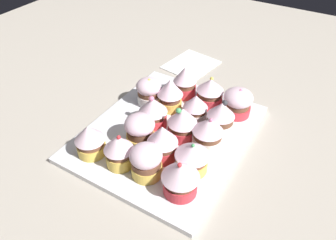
{
  "coord_description": "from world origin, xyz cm",
  "views": [
    {
      "loc": [
        -44.66,
        -26.76,
        47.49
      ],
      "look_at": [
        0.0,
        0.0,
        4.2
      ],
      "focal_mm": 34.35,
      "sensor_mm": 36.0,
      "label": 1
    }
  ],
  "objects_px": {
    "cupcake_2": "(207,134)",
    "cupcake_11": "(140,130)",
    "cupcake_0": "(180,177)",
    "cupcake_5": "(146,161)",
    "cupcake_16": "(149,91)",
    "cupcake_9": "(210,92)",
    "cupcake_4": "(238,102)",
    "cupcake_13": "(170,93)",
    "cupcake_15": "(90,140)",
    "napkin": "(191,64)",
    "baking_tray": "(168,133)",
    "cupcake_12": "(154,111)",
    "cupcake_6": "(162,142)",
    "cupcake_10": "(119,150)",
    "cupcake_14": "(185,81)",
    "cupcake_7": "(182,123)",
    "cupcake_1": "(192,156)",
    "cupcake_3": "(221,117)",
    "cupcake_8": "(195,108)"
  },
  "relations": [
    {
      "from": "cupcake_10",
      "to": "napkin",
      "type": "xyz_separation_m",
      "value": [
        0.42,
        0.07,
        -0.05
      ]
    },
    {
      "from": "cupcake_12",
      "to": "cupcake_11",
      "type": "bearing_deg",
      "value": -172.2
    },
    {
      "from": "baking_tray",
      "to": "cupcake_7",
      "type": "relative_size",
      "value": 4.94
    },
    {
      "from": "cupcake_7",
      "to": "cupcake_9",
      "type": "height_order",
      "value": "cupcake_7"
    },
    {
      "from": "cupcake_7",
      "to": "cupcake_8",
      "type": "bearing_deg",
      "value": 2.47
    },
    {
      "from": "cupcake_6",
      "to": "cupcake_16",
      "type": "distance_m",
      "value": 0.18
    },
    {
      "from": "cupcake_6",
      "to": "cupcake_15",
      "type": "bearing_deg",
      "value": 115.93
    },
    {
      "from": "cupcake_3",
      "to": "cupcake_13",
      "type": "relative_size",
      "value": 1.0
    },
    {
      "from": "cupcake_2",
      "to": "baking_tray",
      "type": "bearing_deg",
      "value": 87.85
    },
    {
      "from": "baking_tray",
      "to": "cupcake_14",
      "type": "relative_size",
      "value": 4.94
    },
    {
      "from": "cupcake_4",
      "to": "napkin",
      "type": "distance_m",
      "value": 0.26
    },
    {
      "from": "cupcake_4",
      "to": "cupcake_6",
      "type": "xyz_separation_m",
      "value": [
        -0.2,
        0.07,
        0.01
      ]
    },
    {
      "from": "cupcake_6",
      "to": "cupcake_14",
      "type": "xyz_separation_m",
      "value": [
        0.21,
        0.07,
        -0.0
      ]
    },
    {
      "from": "cupcake_16",
      "to": "cupcake_11",
      "type": "bearing_deg",
      "value": -153.66
    },
    {
      "from": "cupcake_0",
      "to": "cupcake_10",
      "type": "bearing_deg",
      "value": 90.99
    },
    {
      "from": "cupcake_4",
      "to": "napkin",
      "type": "xyz_separation_m",
      "value": [
        0.16,
        0.2,
        -0.04
      ]
    },
    {
      "from": "cupcake_7",
      "to": "cupcake_11",
      "type": "distance_m",
      "value": 0.09
    },
    {
      "from": "cupcake_5",
      "to": "cupcake_6",
      "type": "relative_size",
      "value": 0.87
    },
    {
      "from": "cupcake_14",
      "to": "cupcake_8",
      "type": "bearing_deg",
      "value": -137.59
    },
    {
      "from": "cupcake_0",
      "to": "cupcake_16",
      "type": "distance_m",
      "value": 0.27
    },
    {
      "from": "cupcake_5",
      "to": "cupcake_10",
      "type": "xyz_separation_m",
      "value": [
        -0.01,
        0.06,
        0.0
      ]
    },
    {
      "from": "cupcake_7",
      "to": "cupcake_3",
      "type": "bearing_deg",
      "value": -44.0
    },
    {
      "from": "cupcake_7",
      "to": "cupcake_9",
      "type": "bearing_deg",
      "value": -0.11
    },
    {
      "from": "cupcake_2",
      "to": "cupcake_9",
      "type": "height_order",
      "value": "cupcake_2"
    },
    {
      "from": "cupcake_14",
      "to": "cupcake_16",
      "type": "distance_m",
      "value": 0.09
    },
    {
      "from": "cupcake_16",
      "to": "napkin",
      "type": "bearing_deg",
      "value": 1.53
    },
    {
      "from": "baking_tray",
      "to": "cupcake_15",
      "type": "height_order",
      "value": "cupcake_15"
    },
    {
      "from": "cupcake_3",
      "to": "napkin",
      "type": "relative_size",
      "value": 0.55
    },
    {
      "from": "cupcake_0",
      "to": "cupcake_5",
      "type": "distance_m",
      "value": 0.07
    },
    {
      "from": "cupcake_9",
      "to": "cupcake_4",
      "type": "bearing_deg",
      "value": -90.69
    },
    {
      "from": "cupcake_1",
      "to": "cupcake_6",
      "type": "height_order",
      "value": "cupcake_6"
    },
    {
      "from": "cupcake_4",
      "to": "cupcake_15",
      "type": "height_order",
      "value": "same"
    },
    {
      "from": "napkin",
      "to": "cupcake_13",
      "type": "bearing_deg",
      "value": -164.82
    },
    {
      "from": "napkin",
      "to": "cupcake_12",
      "type": "bearing_deg",
      "value": -168.33
    },
    {
      "from": "baking_tray",
      "to": "cupcake_12",
      "type": "bearing_deg",
      "value": 86.8
    },
    {
      "from": "cupcake_16",
      "to": "cupcake_5",
      "type": "bearing_deg",
      "value": -147.7
    },
    {
      "from": "cupcake_0",
      "to": "cupcake_10",
      "type": "height_order",
      "value": "same"
    },
    {
      "from": "cupcake_6",
      "to": "cupcake_7",
      "type": "relative_size",
      "value": 1.01
    },
    {
      "from": "cupcake_0",
      "to": "cupcake_5",
      "type": "xyz_separation_m",
      "value": [
        0.0,
        0.07,
        -0.0
      ]
    },
    {
      "from": "cupcake_2",
      "to": "cupcake_11",
      "type": "height_order",
      "value": "cupcake_2"
    },
    {
      "from": "cupcake_13",
      "to": "cupcake_15",
      "type": "height_order",
      "value": "cupcake_13"
    },
    {
      "from": "cupcake_9",
      "to": "napkin",
      "type": "relative_size",
      "value": 0.51
    },
    {
      "from": "cupcake_9",
      "to": "cupcake_2",
      "type": "bearing_deg",
      "value": -157.14
    },
    {
      "from": "cupcake_1",
      "to": "cupcake_14",
      "type": "bearing_deg",
      "value": 31.82
    },
    {
      "from": "cupcake_1",
      "to": "cupcake_15",
      "type": "bearing_deg",
      "value": 108.29
    },
    {
      "from": "cupcake_11",
      "to": "cupcake_16",
      "type": "xyz_separation_m",
      "value": [
        0.13,
        0.06,
        -0.0
      ]
    },
    {
      "from": "cupcake_7",
      "to": "cupcake_6",
      "type": "bearing_deg",
      "value": 177.15
    },
    {
      "from": "cupcake_2",
      "to": "cupcake_14",
      "type": "distance_m",
      "value": 0.19
    },
    {
      "from": "cupcake_0",
      "to": "cupcake_14",
      "type": "bearing_deg",
      "value": 27.19
    },
    {
      "from": "baking_tray",
      "to": "cupcake_9",
      "type": "xyz_separation_m",
      "value": [
        0.13,
        -0.03,
        0.04
      ]
    }
  ]
}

